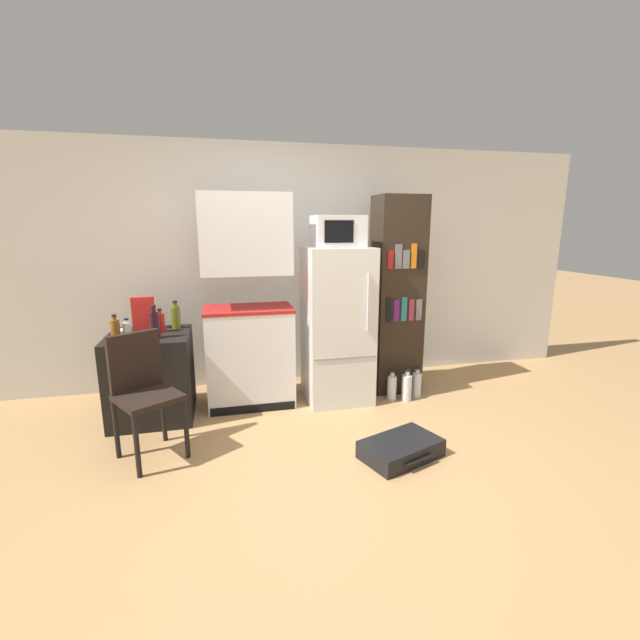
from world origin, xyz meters
The scene contains 19 objects.
ground_plane centered at (0.00, 0.00, 0.00)m, with size 24.00×24.00×0.00m, color tan.
wall_back centered at (0.20, 2.00, 1.26)m, with size 6.40×0.10×2.51m.
side_table centered at (-1.35, 1.26, 0.38)m, with size 0.69×0.68×0.76m.
kitchen_hutch centered at (-0.47, 1.36, 0.92)m, with size 0.82×0.50×1.97m.
refrigerator centered at (0.37, 1.30, 0.75)m, with size 0.62×0.63×1.50m.
microwave centered at (0.37, 1.29, 1.64)m, with size 0.46×0.39×0.29m.
bookshelf centered at (1.03, 1.41, 0.99)m, with size 0.47×0.39×1.98m.
bottle_ketchup_red centered at (-1.25, 1.32, 0.85)m, with size 0.08×0.08×0.21m.
bottle_olive_oil centered at (-1.13, 1.45, 0.87)m, with size 0.08×0.08×0.26m.
bottle_milk_white centered at (-1.49, 1.16, 0.84)m, with size 0.07×0.07×0.17m.
bottle_amber_beer centered at (-1.58, 1.12, 0.86)m, with size 0.07×0.07×0.22m.
bottle_wine_dark centered at (-1.27, 1.11, 0.88)m, with size 0.08×0.08×0.28m.
bowl centered at (-1.58, 1.33, 0.78)m, with size 0.12×0.12×0.03m.
cereal_box centered at (-1.41, 1.46, 0.91)m, with size 0.19×0.07×0.30m.
chair centered at (-1.31, 0.58, 0.56)m, with size 0.55×0.55×0.93m.
suitcase_large_flat centered at (0.54, 0.09, 0.07)m, with size 0.67×0.53×0.13m.
water_bottle_front centered at (1.03, 1.07, 0.14)m, with size 0.10×0.10×0.33m.
water_bottle_middle centered at (1.16, 1.13, 0.13)m, with size 0.09×0.09×0.32m.
water_bottle_back centered at (0.89, 1.12, 0.13)m, with size 0.09×0.09×0.31m.
Camera 1 is at (-0.70, -2.60, 1.69)m, focal length 24.00 mm.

